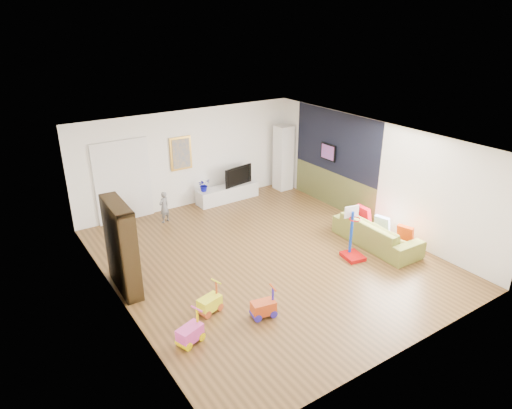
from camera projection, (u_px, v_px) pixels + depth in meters
floor at (266, 257)px, 10.23m from camera, size 6.50×7.50×0.00m
ceiling at (267, 140)px, 9.18m from camera, size 6.50×7.50×0.00m
wall_back at (189, 159)px, 12.59m from camera, size 6.50×0.00×2.70m
wall_front at (409, 282)px, 6.83m from camera, size 6.50×0.00×2.70m
wall_left at (116, 241)px, 8.05m from camera, size 0.00×7.50×2.70m
wall_right at (373, 174)px, 11.37m from camera, size 0.00×7.50×2.70m
navy_accent at (336, 143)px, 12.24m from camera, size 0.01×3.20×1.70m
olive_wainscot at (332, 189)px, 12.76m from camera, size 0.01×3.20×1.00m
doorway at (123, 182)px, 11.70m from camera, size 1.45×0.06×2.10m
painting_back at (181, 153)px, 12.35m from camera, size 0.62×0.06×0.92m
artwork_right at (328, 152)px, 12.48m from camera, size 0.04×0.56×0.46m
media_console at (228, 193)px, 13.28m from camera, size 1.89×0.52×0.44m
tall_cabinet at (283, 158)px, 13.87m from camera, size 0.47×0.47×1.98m
bookshelf at (121, 247)px, 8.76m from camera, size 0.37×1.26×1.83m
sofa at (377, 233)px, 10.67m from camera, size 0.91×2.19×0.63m
basketball_hoop at (355, 234)px, 9.97m from camera, size 0.50×0.57×1.20m
ride_on_yellow at (209, 299)px, 8.27m from camera, size 0.49×0.37×0.57m
ride_on_orange at (263, 303)px, 8.14m from camera, size 0.47×0.34×0.57m
ride_on_pink at (190, 328)px, 7.48m from camera, size 0.50×0.39×0.58m
child at (164, 207)px, 11.81m from camera, size 0.36×0.30×0.84m
tv at (236, 175)px, 13.23m from camera, size 0.98×0.31×0.56m
vase_plant at (204, 185)px, 12.76m from camera, size 0.36×0.32×0.36m
pillow_left at (405, 233)px, 10.25m from camera, size 0.19×0.37×0.36m
pillow_center at (382, 223)px, 10.72m from camera, size 0.18×0.37×0.36m
pillow_right at (364, 214)px, 11.20m from camera, size 0.13×0.42×0.41m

